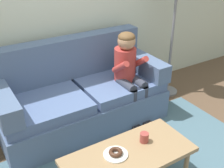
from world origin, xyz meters
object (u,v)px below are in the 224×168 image
object	(u,v)px
donut	(116,152)
mug	(144,137)
person_child	(129,69)
coffee_table	(129,157)
couch	(80,96)

from	to	relation	value
donut	mug	world-z (taller)	mug
person_child	donut	distance (m)	1.23
coffee_table	mug	world-z (taller)	mug
donut	mug	xyz separation A→B (m)	(0.31, 0.02, 0.01)
couch	coffee_table	bearing A→B (deg)	-95.37
couch	person_child	distance (m)	0.67
person_child	coffee_table	bearing A→B (deg)	-124.29
coffee_table	donut	distance (m)	0.14
couch	coffee_table	xyz separation A→B (m)	(-0.11, -1.19, 0.02)
person_child	mug	world-z (taller)	person_child
coffee_table	mug	xyz separation A→B (m)	(0.21, 0.06, 0.09)
donut	couch	bearing A→B (deg)	79.17
person_child	donut	size ratio (longest dim) A/B	9.18
coffee_table	mug	distance (m)	0.23
coffee_table	donut	size ratio (longest dim) A/B	9.42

